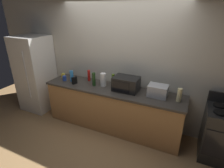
# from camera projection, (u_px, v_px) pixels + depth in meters

# --- Properties ---
(ground_plane) EXTENTS (8.00, 8.00, 0.00)m
(ground_plane) POSITION_uv_depth(u_px,v_px,m) (104.00, 137.00, 3.58)
(ground_plane) COLOR #A87F51
(back_wall) EXTENTS (6.40, 0.10, 2.70)m
(back_wall) POSITION_uv_depth(u_px,v_px,m) (120.00, 61.00, 3.72)
(back_wall) COLOR beige
(back_wall) RESTS_ON ground_plane
(counter_run) EXTENTS (2.84, 0.64, 0.90)m
(counter_run) POSITION_uv_depth(u_px,v_px,m) (112.00, 108.00, 3.73)
(counter_run) COLOR #B27F4C
(counter_run) RESTS_ON ground_plane
(refrigerator) EXTENTS (0.72, 0.73, 1.80)m
(refrigerator) POSITION_uv_depth(u_px,v_px,m) (36.00, 74.00, 4.36)
(refrigerator) COLOR white
(refrigerator) RESTS_ON ground_plane
(stove_range) EXTENTS (0.60, 0.61, 1.08)m
(stove_range) POSITION_uv_depth(u_px,v_px,m) (222.00, 134.00, 2.95)
(stove_range) COLOR black
(stove_range) RESTS_ON ground_plane
(microwave) EXTENTS (0.48, 0.35, 0.27)m
(microwave) POSITION_uv_depth(u_px,v_px,m) (126.00, 84.00, 3.44)
(microwave) COLOR black
(microwave) RESTS_ON counter_run
(toaster_oven) EXTENTS (0.34, 0.26, 0.21)m
(toaster_oven) POSITION_uv_depth(u_px,v_px,m) (158.00, 91.00, 3.22)
(toaster_oven) COLOR #B7BABF
(toaster_oven) RESTS_ON counter_run
(paper_towel_roll) EXTENTS (0.12, 0.12, 0.27)m
(paper_towel_roll) POSITION_uv_depth(u_px,v_px,m) (103.00, 80.00, 3.63)
(paper_towel_roll) COLOR white
(paper_towel_roll) RESTS_ON counter_run
(cordless_phone) EXTENTS (0.07, 0.12, 0.15)m
(cordless_phone) POSITION_uv_depth(u_px,v_px,m) (74.00, 80.00, 3.76)
(cordless_phone) COLOR black
(cordless_phone) RESTS_ON counter_run
(bottle_hand_soap) EXTENTS (0.08, 0.08, 0.24)m
(bottle_hand_soap) POSITION_uv_depth(u_px,v_px,m) (179.00, 95.00, 3.03)
(bottle_hand_soap) COLOR beige
(bottle_hand_soap) RESTS_ON counter_run
(bottle_olive_oil) EXTENTS (0.06, 0.06, 0.22)m
(bottle_olive_oil) POSITION_uv_depth(u_px,v_px,m) (113.00, 79.00, 3.72)
(bottle_olive_oil) COLOR #4C6B19
(bottle_olive_oil) RESTS_ON counter_run
(bottle_hot_sauce) EXTENTS (0.06, 0.06, 0.24)m
(bottle_hot_sauce) POSITION_uv_depth(u_px,v_px,m) (89.00, 76.00, 3.90)
(bottle_hot_sauce) COLOR red
(bottle_hot_sauce) RESTS_ON counter_run
(bottle_spray_cleaner) EXTENTS (0.08, 0.08, 0.24)m
(bottle_spray_cleaner) POSITION_uv_depth(u_px,v_px,m) (72.00, 76.00, 3.87)
(bottle_spray_cleaner) COLOR #338CE5
(bottle_spray_cleaner) RESTS_ON counter_run
(bottle_wine) EXTENTS (0.07, 0.07, 0.27)m
(bottle_wine) POSITION_uv_depth(u_px,v_px,m) (94.00, 79.00, 3.65)
(bottle_wine) COLOR #1E3F19
(bottle_wine) RESTS_ON counter_run
(mug_blue) EXTENTS (0.08, 0.08, 0.11)m
(mug_blue) POSITION_uv_depth(u_px,v_px,m) (64.00, 78.00, 3.93)
(mug_blue) COLOR #2D4CB2
(mug_blue) RESTS_ON counter_run
(mug_yellow) EXTENTS (0.09, 0.09, 0.09)m
(mug_yellow) POSITION_uv_depth(u_px,v_px,m) (63.00, 76.00, 4.11)
(mug_yellow) COLOR yellow
(mug_yellow) RESTS_ON counter_run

